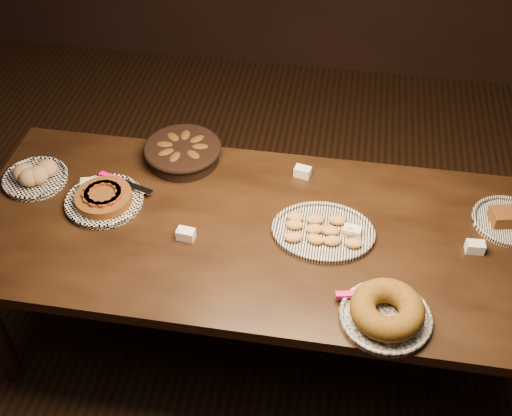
% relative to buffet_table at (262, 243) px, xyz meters
% --- Properties ---
extents(ground, '(5.00, 5.00, 0.00)m').
position_rel_buffet_table_xyz_m(ground, '(0.00, 0.00, -0.68)').
color(ground, black).
rests_on(ground, ground).
extents(buffet_table, '(2.40, 1.00, 0.75)m').
position_rel_buffet_table_xyz_m(buffet_table, '(0.00, 0.00, 0.00)').
color(buffet_table, black).
rests_on(buffet_table, ground).
extents(apple_tart_plate, '(0.36, 0.33, 0.06)m').
position_rel_buffet_table_xyz_m(apple_tart_plate, '(-0.68, 0.05, 0.10)').
color(apple_tart_plate, white).
rests_on(apple_tart_plate, buffet_table).
extents(madeleine_platter, '(0.41, 0.33, 0.05)m').
position_rel_buffet_table_xyz_m(madeleine_platter, '(0.24, 0.02, 0.09)').
color(madeleine_platter, black).
rests_on(madeleine_platter, buffet_table).
extents(bundt_cake_plate, '(0.35, 0.33, 0.10)m').
position_rel_buffet_table_xyz_m(bundt_cake_plate, '(0.50, -0.36, 0.12)').
color(bundt_cake_plate, black).
rests_on(bundt_cake_plate, buffet_table).
extents(croissant_basket, '(0.42, 0.42, 0.09)m').
position_rel_buffet_table_xyz_m(croissant_basket, '(-0.42, 0.38, 0.12)').
color(croissant_basket, black).
rests_on(croissant_basket, buffet_table).
extents(bread_roll_plate, '(0.28, 0.28, 0.09)m').
position_rel_buffet_table_xyz_m(bread_roll_plate, '(-1.02, 0.13, 0.11)').
color(bread_roll_plate, white).
rests_on(bread_roll_plate, buffet_table).
extents(loaf_plate, '(0.29, 0.29, 0.07)m').
position_rel_buffet_table_xyz_m(loaf_plate, '(0.98, 0.20, 0.09)').
color(loaf_plate, black).
rests_on(loaf_plate, buffet_table).
extents(tent_cards, '(1.68, 0.51, 0.04)m').
position_rel_buffet_table_xyz_m(tent_cards, '(0.05, 0.09, 0.10)').
color(tent_cards, white).
rests_on(tent_cards, buffet_table).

